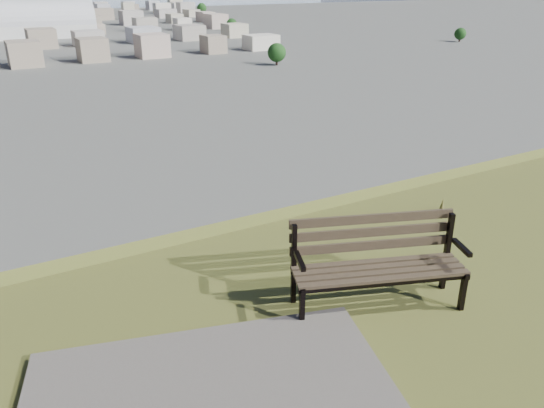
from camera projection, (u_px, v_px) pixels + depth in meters
park_bench at (377, 258)px, 4.89m from camera, size 1.66×1.01×0.83m
arena at (35, 26)px, 262.89m from camera, size 57.29×27.47×23.54m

